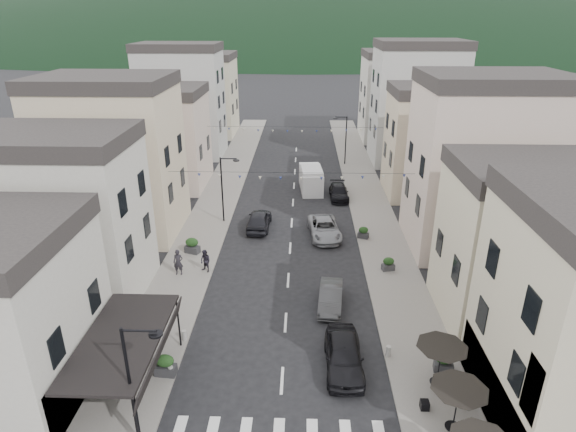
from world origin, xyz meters
name	(u,v)px	position (x,y,z in m)	size (l,w,h in m)	color
sidewalk_left	(219,198)	(-7.50, 32.00, 0.06)	(4.00, 76.00, 0.12)	slate
sidewalk_right	(368,199)	(7.50, 32.00, 0.06)	(4.00, 76.00, 0.12)	slate
hill_backdrop	(303,43)	(0.00, 300.00, 0.00)	(640.00, 360.00, 70.00)	black
boutique_awning	(127,340)	(-7.25, 5.00, 3.11)	(3.77, 7.50, 3.28)	black
buildings_row_left	(160,125)	(-14.50, 37.75, 6.12)	(10.20, 54.16, 14.00)	#B6B1A6
buildings_row_right	(434,128)	(14.50, 36.59, 6.32)	(10.20, 54.16, 14.50)	beige
cafe_terrace	(459,394)	(7.70, 2.80, 2.36)	(2.50, 8.10, 2.53)	black
streetlamp_left_near	(135,375)	(-5.82, 2.00, 3.70)	(1.70, 0.56, 6.00)	black
streetlamp_left_far	(225,183)	(-5.82, 26.00, 3.70)	(1.70, 0.56, 6.00)	black
streetlamp_right_far	(344,135)	(5.82, 44.00, 3.70)	(1.70, 0.56, 6.00)	black
bollards	(282,381)	(0.00, 5.50, 0.42)	(11.66, 10.26, 0.60)	gray
bunting_near	(291,177)	(0.00, 22.00, 5.65)	(19.00, 0.28, 0.62)	black
bunting_far	(295,130)	(0.00, 38.00, 5.65)	(19.00, 0.28, 0.62)	black
parked_car_a	(344,355)	(3.20, 7.07, 0.82)	(1.94, 4.83, 1.65)	black
parked_car_b	(331,297)	(2.80, 12.85, 0.68)	(1.43, 4.11, 1.35)	#363639
parked_car_c	(324,228)	(2.80, 23.31, 0.73)	(2.41, 5.24, 1.46)	gray
parked_car_d	(339,192)	(4.60, 32.37, 0.65)	(1.81, 4.45, 1.29)	black
parked_car_e	(259,220)	(-2.81, 24.77, 0.80)	(1.89, 4.71, 1.60)	black
delivery_van	(311,179)	(1.81, 34.71, 1.26)	(2.55, 5.52, 2.57)	silver
pedestrian_a	(178,262)	(-7.80, 16.40, 1.08)	(0.70, 0.46, 1.91)	black
pedestrian_b	(205,261)	(-5.96, 16.85, 0.96)	(0.82, 0.64, 1.69)	#221F29
planter_la	(165,365)	(-6.00, 6.13, 0.70)	(1.12, 0.68, 1.20)	#28282A
planter_lb	(192,246)	(-7.57, 19.76, 0.73)	(1.26, 0.96, 1.25)	#2D2D30
planter_ra	(444,362)	(8.37, 6.86, 0.65)	(1.04, 0.66, 1.10)	#323235
planter_rb	(388,264)	(7.20, 17.49, 0.61)	(0.99, 0.70, 1.01)	#333335
planter_rc	(363,233)	(6.00, 22.85, 0.60)	(1.00, 0.76, 1.00)	#2A2A2C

